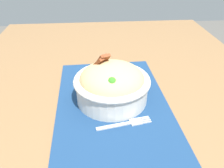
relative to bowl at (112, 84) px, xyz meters
name	(u,v)px	position (x,y,z in m)	size (l,w,h in m)	color
table	(116,116)	(0.00, 0.01, -0.11)	(1.38, 0.98, 0.75)	olive
placemat	(113,103)	(0.02, 0.00, -0.05)	(0.46, 0.29, 0.00)	navy
bowl	(112,84)	(0.00, 0.00, 0.00)	(0.23, 0.23, 0.12)	silver
fork	(127,124)	(0.10, 0.03, -0.05)	(0.04, 0.13, 0.00)	silver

